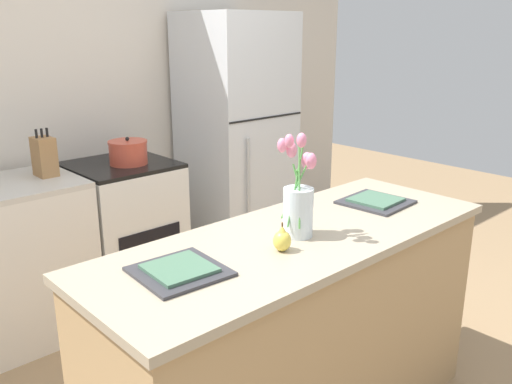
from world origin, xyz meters
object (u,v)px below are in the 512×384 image
Objects in this scene: refrigerator at (236,142)px; plate_setting_right at (376,201)px; flower_vase at (298,202)px; knife_block at (44,156)px; cooking_pot at (128,152)px; pear_figurine at (282,240)px; plate_setting_left at (179,270)px; stove_range at (126,232)px.

refrigerator is 6.07× the size of plate_setting_right.
flower_vase is 1.66m from knife_block.
knife_block is (-1.41, 0.02, 0.11)m from refrigerator.
cooking_pot is (-0.92, -0.06, 0.07)m from refrigerator.
refrigerator reaches higher than plate_setting_right.
pear_figurine is 0.40m from plate_setting_left.
pear_figurine is 0.47× the size of cooking_pot.
plate_setting_left is 1.12× the size of knife_block.
flower_vase reaches higher than stove_range.
refrigerator reaches higher than cooking_pot.
refrigerator reaches higher than flower_vase.
plate_setting_left is at bearing 165.71° from pear_figurine.
cooking_pot is (-0.43, 1.52, 0.05)m from plate_setting_right.
flower_vase reaches higher than pear_figurine.
flower_vase is 0.56m from plate_setting_left.
cooking_pot is at bearing 65.70° from plate_setting_left.
cooking_pot is at bearing 79.61° from pear_figurine.
flower_vase is 1.41× the size of plate_setting_right.
stove_range is 1.72m from flower_vase.
cooking_pot is at bearing -62.32° from stove_range.
plate_setting_left is 1.67m from cooking_pot.
refrigerator is 16.48× the size of pear_figurine.
cooking_pot is (0.69, 1.52, 0.05)m from plate_setting_left.
plate_setting_left is (-0.39, 0.10, -0.03)m from pear_figurine.
cooking_pot reaches higher than plate_setting_right.
knife_block is at bearing 171.46° from cooking_pot.
flower_vase is 1.56m from cooking_pot.
cooking_pot is 0.49m from knife_block.
pear_figurine is 0.41× the size of knife_block.
stove_range is 1.77m from pear_figurine.
pear_figurine is (-0.27, -1.67, 0.52)m from stove_range.
knife_block is at bearing 101.94° from flower_vase.
knife_block is at bearing 119.87° from plate_setting_right.
knife_block is (-0.19, 1.69, 0.05)m from pear_figurine.
stove_range is at bearing 117.68° from cooking_pot.
knife_block reaches higher than pear_figurine.
flower_vase is 3.84× the size of pear_figurine.
stove_range is 0.73m from knife_block.
stove_range is at bearing 80.89° from pear_figurine.
flower_vase is 0.59m from plate_setting_right.
flower_vase is at bearing -94.04° from stove_range.
plate_setting_left is (-1.61, -1.57, 0.03)m from refrigerator.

